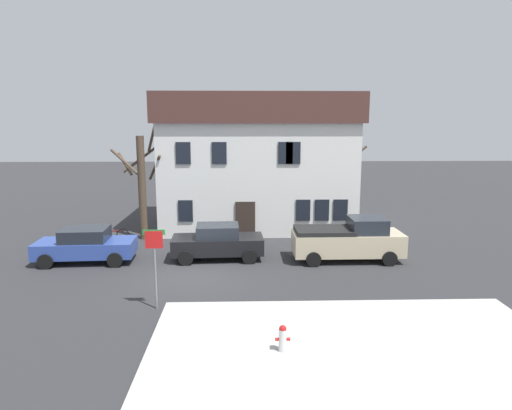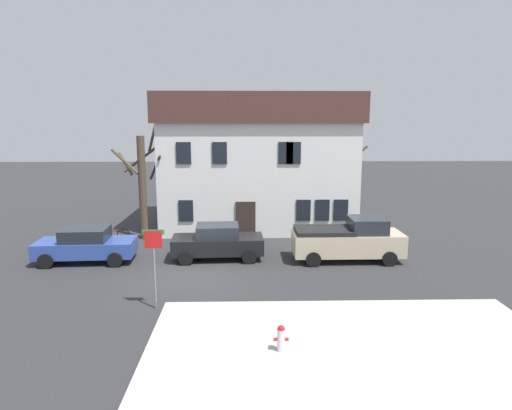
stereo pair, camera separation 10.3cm
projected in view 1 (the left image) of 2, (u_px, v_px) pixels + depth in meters
The scene contains 11 objects.
ground_plane at pixel (196, 277), 19.18m from camera, with size 120.00×120.00×0.00m, color #2D2D30.
sidewalk_slab at pixel (358, 352), 12.73m from camera, with size 11.89×7.20×0.12m, color #B7B5AD.
building_main at pixel (257, 160), 28.41m from camera, with size 11.87×7.59×8.10m.
tree_bare_near at pixel (142, 181), 25.03m from camera, with size 2.88×2.94×7.47m.
tree_bare_mid at pixel (350, 185), 26.28m from camera, with size 2.58×1.77×6.01m.
car_blue_sedan at pixel (86, 245), 21.09m from camera, with size 4.54×2.29×1.61m.
car_black_sedan at pixel (218, 242), 21.56m from camera, with size 4.37×2.19×1.67m.
pickup_truck_beige at pixel (348, 240), 21.38m from camera, with size 5.12×2.22×2.04m.
fire_hydrant at pixel (283, 338), 12.58m from camera, with size 0.42×0.22×0.76m.
street_sign_pole at pixel (155, 254), 15.50m from camera, with size 0.76×0.07×2.83m.
bicycle_leaning at pixel (113, 235), 24.85m from camera, with size 1.75×0.12×1.03m.
Camera 1 is at (2.01, -18.41, 6.36)m, focal length 31.83 mm.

